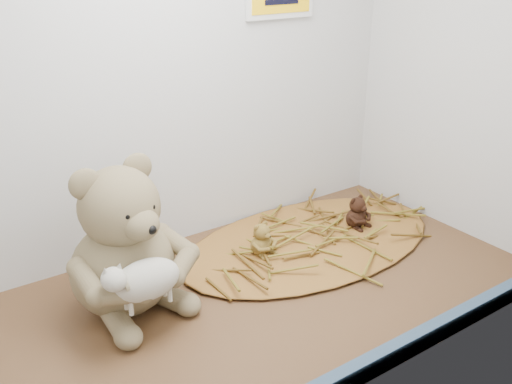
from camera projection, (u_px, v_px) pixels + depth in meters
alcove_shell at (212, 61)px, 99.62cm from camera, size 120.40×60.20×90.40cm
front_rail at (344, 379)px, 88.16cm from camera, size 119.28×2.20×3.60cm
straw_bed at (310, 241)px, 132.12cm from camera, size 65.63×38.11×1.27cm
main_teddy at (121, 238)px, 103.23cm from camera, size 28.54×29.56×29.58cm
toy_lamb at (147, 280)px, 96.54cm from camera, size 15.62×9.53×10.09cm
mini_teddy_tan at (261, 237)px, 124.26cm from camera, size 7.34×7.59×7.53cm
mini_teddy_brown at (357, 210)px, 136.41cm from camera, size 7.62×7.89×7.92cm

